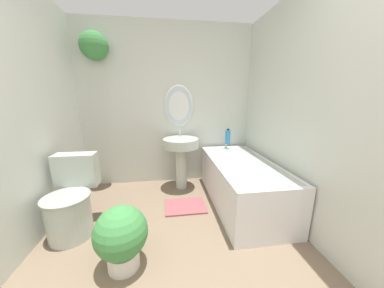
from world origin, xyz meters
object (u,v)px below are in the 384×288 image
object	(u,v)px
bathtub	(241,181)
shampoo_bottle	(228,137)
potted_plant	(121,235)
pedestal_sink	(181,151)
toilet	(72,202)

from	to	relation	value
bathtub	shampoo_bottle	distance (m)	0.78
potted_plant	pedestal_sink	bearing A→B (deg)	66.61
toilet	shampoo_bottle	bearing A→B (deg)	25.86
shampoo_bottle	potted_plant	size ratio (longest dim) A/B	0.44
bathtub	potted_plant	size ratio (longest dim) A/B	2.95
pedestal_sink	potted_plant	xyz separation A→B (m)	(-0.59, -1.35, -0.28)
bathtub	potted_plant	distance (m)	1.55
bathtub	potted_plant	xyz separation A→B (m)	(-1.31, -0.82, -0.00)
pedestal_sink	bathtub	distance (m)	0.94
shampoo_bottle	pedestal_sink	bearing A→B (deg)	-172.64
potted_plant	bathtub	bearing A→B (deg)	31.96
pedestal_sink	shampoo_bottle	xyz separation A→B (m)	(0.74, 0.10, 0.18)
pedestal_sink	shampoo_bottle	bearing A→B (deg)	7.36
pedestal_sink	bathtub	size ratio (longest dim) A/B	0.55
shampoo_bottle	potted_plant	distance (m)	2.01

